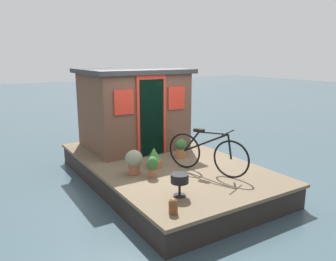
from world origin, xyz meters
TOP-DOWN VIEW (x-y plane):
  - ground_plane at (0.00, 0.00)m, footprint 60.00×60.00m
  - houseboat_deck at (0.00, 0.00)m, footprint 5.03×2.97m
  - houseboat_cabin at (1.41, 0.00)m, footprint 2.02×2.38m
  - bicycle at (-1.07, -0.33)m, footprint 1.58×0.76m
  - potted_plant_fern at (-0.74, 0.67)m, footprint 0.20×0.20m
  - potted_plant_basil at (-0.26, 0.37)m, footprint 0.31×0.31m
  - potted_plant_sage at (-0.01, -0.45)m, footprint 0.26×0.26m
  - potted_plant_succulent at (-0.42, 0.89)m, footprint 0.33×0.33m
  - charcoal_grill at (-1.71, 0.73)m, footprint 0.29×0.29m
  - mooring_bollard at (-2.16, 1.14)m, footprint 0.14×0.14m

SIDE VIEW (x-z plane):
  - ground_plane at x=0.00m, z-range 0.00..0.00m
  - houseboat_deck at x=0.00m, z-range 0.00..0.47m
  - mooring_bollard at x=-2.16m, z-range 0.48..0.71m
  - potted_plant_basil at x=-0.26m, z-range 0.46..0.87m
  - potted_plant_fern at x=-0.74m, z-range 0.49..0.88m
  - potted_plant_sage at x=-0.01m, z-range 0.49..0.91m
  - potted_plant_succulent at x=-0.42m, z-range 0.50..0.98m
  - charcoal_grill at x=-1.71m, z-range 0.56..0.93m
  - bicycle at x=-1.07m, z-range 0.44..1.29m
  - houseboat_cabin at x=1.41m, z-range 0.48..2.38m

